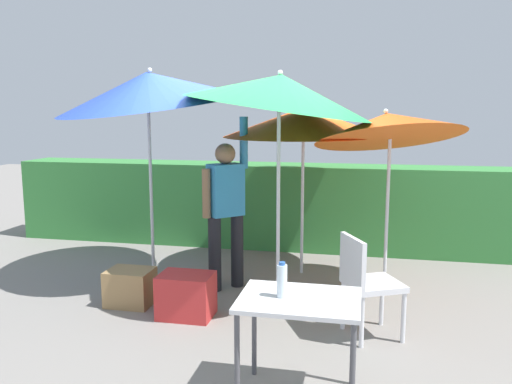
{
  "coord_description": "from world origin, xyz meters",
  "views": [
    {
      "loc": [
        1.09,
        -4.87,
        1.92
      ],
      "look_at": [
        0.0,
        0.3,
        1.1
      ],
      "focal_mm": 35.9,
      "sensor_mm": 36.0,
      "label": 1
    }
  ],
  "objects_px": {
    "folding_table": "(299,310)",
    "umbrella_yellow": "(280,92)",
    "person_vendor": "(226,205)",
    "umbrella_navy": "(304,122)",
    "umbrella_orange": "(149,89)",
    "chair_plastic": "(366,280)",
    "cooler_box": "(186,295)",
    "umbrella_rainbow": "(388,126)",
    "crate_cardboard": "(130,287)",
    "bottle_water": "(282,281)"
  },
  "relations": [
    {
      "from": "cooler_box",
      "to": "bottle_water",
      "type": "relative_size",
      "value": 2.1
    },
    {
      "from": "crate_cardboard",
      "to": "folding_table",
      "type": "relative_size",
      "value": 0.56
    },
    {
      "from": "umbrella_orange",
      "to": "crate_cardboard",
      "type": "bearing_deg",
      "value": -84.47
    },
    {
      "from": "umbrella_navy",
      "to": "bottle_water",
      "type": "height_order",
      "value": "umbrella_navy"
    },
    {
      "from": "umbrella_orange",
      "to": "cooler_box",
      "type": "xyz_separation_m",
      "value": [
        0.74,
        -0.98,
        -1.97
      ]
    },
    {
      "from": "chair_plastic",
      "to": "folding_table",
      "type": "relative_size",
      "value": 1.11
    },
    {
      "from": "umbrella_navy",
      "to": "folding_table",
      "type": "height_order",
      "value": "umbrella_navy"
    },
    {
      "from": "chair_plastic",
      "to": "bottle_water",
      "type": "relative_size",
      "value": 3.71
    },
    {
      "from": "umbrella_navy",
      "to": "umbrella_rainbow",
      "type": "bearing_deg",
      "value": -27.58
    },
    {
      "from": "umbrella_orange",
      "to": "crate_cardboard",
      "type": "relative_size",
      "value": 5.79
    },
    {
      "from": "cooler_box",
      "to": "bottle_water",
      "type": "xyz_separation_m",
      "value": [
        1.1,
        -1.2,
        0.62
      ]
    },
    {
      "from": "umbrella_orange",
      "to": "umbrella_yellow",
      "type": "xyz_separation_m",
      "value": [
        1.53,
        -0.47,
        -0.06
      ]
    },
    {
      "from": "umbrella_orange",
      "to": "bottle_water",
      "type": "relative_size",
      "value": 10.74
    },
    {
      "from": "umbrella_orange",
      "to": "umbrella_navy",
      "type": "bearing_deg",
      "value": 19.86
    },
    {
      "from": "umbrella_yellow",
      "to": "folding_table",
      "type": "relative_size",
      "value": 3.03
    },
    {
      "from": "folding_table",
      "to": "umbrella_yellow",
      "type": "bearing_deg",
      "value": 103.86
    },
    {
      "from": "umbrella_rainbow",
      "to": "cooler_box",
      "type": "relative_size",
      "value": 4.28
    },
    {
      "from": "umbrella_rainbow",
      "to": "folding_table",
      "type": "xyz_separation_m",
      "value": [
        -0.62,
        -2.28,
        -1.15
      ]
    },
    {
      "from": "umbrella_orange",
      "to": "cooler_box",
      "type": "relative_size",
      "value": 5.11
    },
    {
      "from": "crate_cardboard",
      "to": "umbrella_navy",
      "type": "bearing_deg",
      "value": 41.62
    },
    {
      "from": "umbrella_rainbow",
      "to": "chair_plastic",
      "type": "xyz_separation_m",
      "value": [
        -0.18,
        -1.18,
        -1.27
      ]
    },
    {
      "from": "umbrella_yellow",
      "to": "crate_cardboard",
      "type": "bearing_deg",
      "value": -167.1
    },
    {
      "from": "person_vendor",
      "to": "umbrella_rainbow",
      "type": "bearing_deg",
      "value": 7.84
    },
    {
      "from": "umbrella_navy",
      "to": "cooler_box",
      "type": "xyz_separation_m",
      "value": [
        -0.91,
        -1.57,
        -1.61
      ]
    },
    {
      "from": "cooler_box",
      "to": "crate_cardboard",
      "type": "bearing_deg",
      "value": 164.87
    },
    {
      "from": "umbrella_orange",
      "to": "chair_plastic",
      "type": "distance_m",
      "value": 3.11
    },
    {
      "from": "umbrella_rainbow",
      "to": "umbrella_navy",
      "type": "xyz_separation_m",
      "value": [
        -0.93,
        0.49,
        0.03
      ]
    },
    {
      "from": "person_vendor",
      "to": "umbrella_yellow",
      "type": "bearing_deg",
      "value": -28.41
    },
    {
      "from": "chair_plastic",
      "to": "bottle_water",
      "type": "distance_m",
      "value": 1.27
    },
    {
      "from": "umbrella_navy",
      "to": "cooler_box",
      "type": "distance_m",
      "value": 2.43
    },
    {
      "from": "umbrella_orange",
      "to": "umbrella_yellow",
      "type": "distance_m",
      "value": 1.6
    },
    {
      "from": "umbrella_navy",
      "to": "folding_table",
      "type": "bearing_deg",
      "value": -83.67
    },
    {
      "from": "umbrella_orange",
      "to": "umbrella_navy",
      "type": "xyz_separation_m",
      "value": [
        1.65,
        0.59,
        -0.36
      ]
    },
    {
      "from": "bottle_water",
      "to": "umbrella_navy",
      "type": "bearing_deg",
      "value": 93.95
    },
    {
      "from": "umbrella_navy",
      "to": "chair_plastic",
      "type": "distance_m",
      "value": 2.25
    },
    {
      "from": "chair_plastic",
      "to": "bottle_water",
      "type": "height_order",
      "value": "bottle_water"
    },
    {
      "from": "folding_table",
      "to": "bottle_water",
      "type": "relative_size",
      "value": 3.33
    },
    {
      "from": "umbrella_rainbow",
      "to": "umbrella_orange",
      "type": "xyz_separation_m",
      "value": [
        -2.58,
        -0.11,
        0.4
      ]
    },
    {
      "from": "crate_cardboard",
      "to": "bottle_water",
      "type": "height_order",
      "value": "bottle_water"
    },
    {
      "from": "umbrella_rainbow",
      "to": "umbrella_orange",
      "type": "relative_size",
      "value": 0.84
    },
    {
      "from": "umbrella_yellow",
      "to": "person_vendor",
      "type": "height_order",
      "value": "umbrella_yellow"
    },
    {
      "from": "umbrella_navy",
      "to": "person_vendor",
      "type": "bearing_deg",
      "value": -136.33
    },
    {
      "from": "person_vendor",
      "to": "umbrella_orange",
      "type": "bearing_deg",
      "value": 172.3
    },
    {
      "from": "umbrella_rainbow",
      "to": "umbrella_orange",
      "type": "distance_m",
      "value": 2.61
    },
    {
      "from": "person_vendor",
      "to": "crate_cardboard",
      "type": "bearing_deg",
      "value": -140.38
    },
    {
      "from": "umbrella_rainbow",
      "to": "cooler_box",
      "type": "bearing_deg",
      "value": -149.42
    },
    {
      "from": "umbrella_navy",
      "to": "crate_cardboard",
      "type": "xyz_separation_m",
      "value": [
        -1.57,
        -1.39,
        -1.64
      ]
    },
    {
      "from": "person_vendor",
      "to": "bottle_water",
      "type": "bearing_deg",
      "value": -65.39
    },
    {
      "from": "umbrella_navy",
      "to": "folding_table",
      "type": "relative_size",
      "value": 2.54
    },
    {
      "from": "umbrella_yellow",
      "to": "cooler_box",
      "type": "relative_size",
      "value": 4.8
    }
  ]
}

